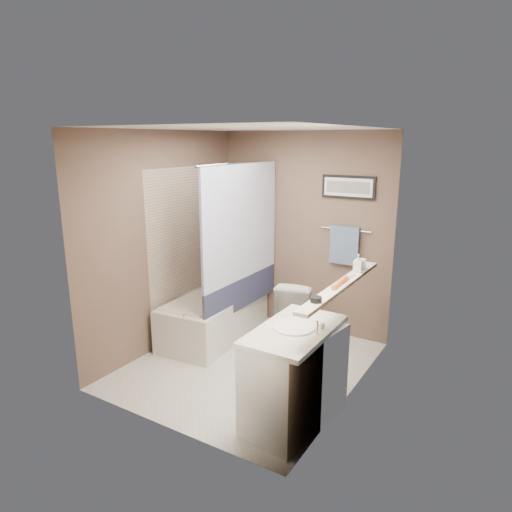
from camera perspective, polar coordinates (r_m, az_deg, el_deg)
The scene contains 33 objects.
ground at distance 4.93m, azimuth -0.93°, elevation -13.45°, with size 2.50×2.50×0.00m, color beige.
ceiling at distance 4.35m, azimuth -1.07°, elevation 15.44°, with size 2.20×2.50×0.04m, color silver.
wall_back at distance 5.54m, azimuth 5.83°, elevation 2.88°, with size 2.20×0.04×2.40m, color brown.
wall_front at distance 3.55m, azimuth -11.68°, elevation -3.97°, with size 2.20×0.04×2.40m, color brown.
wall_left at distance 5.14m, azimuth -11.24°, elevation 1.75°, with size 0.04×2.50×2.40m, color brown.
wall_right at distance 4.04m, azimuth 12.08°, elevation -1.76°, with size 0.04×2.50×2.40m, color brown.
tile_surround at distance 5.56m, azimuth -7.76°, elevation 0.74°, with size 0.02×1.55×2.00m, color tan.
curtain_rod at distance 5.00m, azimuth -1.87°, elevation 11.52°, with size 0.02×0.02×1.55m, color silver.
curtain_upper at distance 5.07m, azimuth -1.81°, elevation 4.17°, with size 0.03×1.45×1.28m, color silver.
curtain_lower at distance 5.28m, azimuth -1.74°, elevation -4.62°, with size 0.03×1.45×0.36m, color #282D4B.
mirror at distance 3.80m, azimuth 11.79°, elevation 3.76°, with size 0.02×1.60×1.00m, color silver.
shelf at distance 3.95m, azimuth 10.65°, elevation -3.59°, with size 0.12×1.60×0.03m, color silver.
towel_bar at distance 5.30m, azimuth 11.15°, elevation 3.25°, with size 0.02×0.02×0.60m, color silver.
towel at distance 5.32m, azimuth 10.98°, elevation 1.32°, with size 0.34×0.05×0.44m, color #7C95B5.
art_frame at distance 5.25m, azimuth 11.47°, elevation 8.43°, with size 0.62×0.03×0.26m, color black.
art_mat at distance 5.23m, azimuth 11.42°, elevation 8.42°, with size 0.56×0.00×0.20m, color white.
art_image at distance 5.23m, azimuth 11.41°, elevation 8.42°, with size 0.50×0.00×0.13m, color #595959.
door at distance 3.29m, azimuth -4.50°, elevation -8.99°, with size 0.80×0.02×2.00m, color silver.
door_handle at distance 3.51m, azimuth -8.41°, elevation -7.52°, with size 0.02×0.02×0.10m, color silver.
bathtub at distance 5.53m, azimuth -5.18°, elevation -7.42°, with size 0.70×1.50×0.50m, color silver.
tub_rim at distance 5.44m, azimuth -5.24°, elevation -4.98°, with size 0.56×1.36×0.02m, color silver.
toilet at distance 5.43m, azimuth 5.33°, elevation -6.54°, with size 0.41×0.71×0.73m, color silver.
vanity at distance 3.88m, azimuth 4.86°, elevation -14.99°, with size 0.50×0.90×0.80m, color white.
countertop at distance 3.70m, azimuth 4.86°, elevation -9.28°, with size 0.54×0.96×0.04m, color silver.
sink_basin at distance 3.69m, azimuth 4.72°, elevation -8.85°, with size 0.34×0.34×0.01m, color white.
faucet_spout at distance 3.60m, azimuth 7.62°, elevation -8.84°, with size 0.02×0.02×0.10m, color silver.
faucet_knob at distance 3.69m, azimuth 8.24°, elevation -8.59°, with size 0.05×0.05×0.05m, color silver.
candle_bowl_near at distance 3.47m, azimuth 7.51°, elevation -5.41°, with size 0.09×0.09×0.04m, color black.
hair_brush_front at distance 3.85m, azimuth 10.14°, elevation -3.46°, with size 0.04×0.04×0.22m, color orange.
hair_brush_back at distance 3.94m, azimuth 10.69°, elevation -3.07°, with size 0.04×0.04×0.22m, color #CE541D.
pink_comb at distance 4.12m, azimuth 11.69°, elevation -2.57°, with size 0.03×0.16×0.01m, color #CB7CA1.
glass_jar at distance 4.38m, azimuth 13.05°, elevation -1.00°, with size 0.08×0.08×0.10m, color white.
soap_bottle at distance 4.28m, azimuth 12.63°, elevation -0.89°, with size 0.07×0.08×0.17m, color #999999.
Camera 1 is at (2.33, -3.68, 2.31)m, focal length 32.00 mm.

